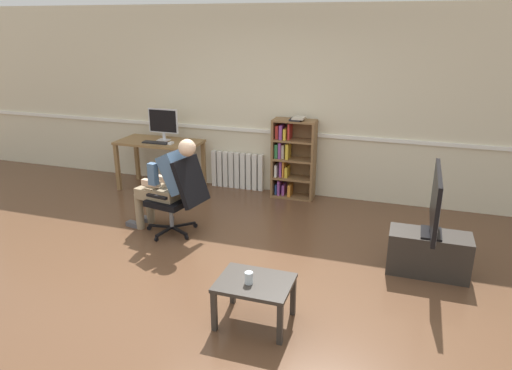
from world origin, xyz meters
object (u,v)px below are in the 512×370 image
at_px(tv_stand, 428,253).
at_px(imac_monitor, 163,122).
at_px(bookshelf, 291,158).
at_px(person_seated, 168,182).
at_px(drinking_glass, 249,278).
at_px(keyboard, 156,143).
at_px(tv_screen, 436,202).
at_px(radiator, 237,170).
at_px(coffee_table, 255,288).
at_px(office_chair, 179,194).
at_px(computer_mouse, 171,143).
at_px(computer_desk, 160,148).

bearing_deg(tv_stand, imac_monitor, 158.23).
height_order(bookshelf, person_seated, person_seated).
relative_size(bookshelf, drinking_glass, 11.62).
xyz_separation_m(keyboard, person_seated, (0.87, -1.25, -0.12)).
xyz_separation_m(bookshelf, tv_screen, (1.90, -1.74, 0.19)).
distance_m(radiator, tv_screen, 3.37).
xyz_separation_m(bookshelf, coffee_table, (0.48, -3.10, -0.25)).
relative_size(office_chair, tv_stand, 1.23).
bearing_deg(computer_mouse, bookshelf, 13.39).
bearing_deg(person_seated, keyboard, -135.20).
xyz_separation_m(computer_mouse, office_chair, (0.79, -1.30, -0.24)).
bearing_deg(person_seated, tv_stand, 98.74).
bearing_deg(computer_desk, office_chair, -53.42).
bearing_deg(imac_monitor, computer_mouse, -42.03).
xyz_separation_m(person_seated, coffee_table, (1.57, -1.42, -0.31)).
bearing_deg(bookshelf, imac_monitor, -173.76).
xyz_separation_m(person_seated, drinking_glass, (1.54, -1.47, -0.20)).
bearing_deg(keyboard, drinking_glass, -48.47).
distance_m(bookshelf, tv_stand, 2.60).
distance_m(keyboard, tv_stand, 4.12).
bearing_deg(keyboard, office_chair, -51.03).
relative_size(computer_mouse, bookshelf, 0.08).
distance_m(bookshelf, coffee_table, 3.15).
bearing_deg(radiator, person_seated, -97.00).
relative_size(bookshelf, person_seated, 1.00).
height_order(keyboard, coffee_table, keyboard).
distance_m(radiator, drinking_glass, 3.51).
relative_size(office_chair, tv_screen, 0.98).
height_order(computer_mouse, office_chair, office_chair).
relative_size(imac_monitor, office_chair, 0.49).
height_order(imac_monitor, tv_stand, imac_monitor).
bearing_deg(keyboard, coffee_table, -47.57).
bearing_deg(coffee_table, radiator, 112.91).
relative_size(radiator, drinking_glass, 8.08).
xyz_separation_m(coffee_table, drinking_glass, (-0.04, -0.05, 0.11)).
bearing_deg(coffee_table, computer_desk, 131.19).
bearing_deg(coffee_table, keyboard, 132.43).
height_order(tv_screen, coffee_table, tv_screen).
relative_size(bookshelf, radiator, 1.44).
xyz_separation_m(computer_desk, drinking_glass, (2.42, -2.86, -0.20)).
bearing_deg(office_chair, keyboard, -131.06).
xyz_separation_m(computer_desk, coffee_table, (2.46, -2.81, -0.31)).
bearing_deg(computer_mouse, person_seated, -63.77).
bearing_deg(coffee_table, person_seated, 137.88).
relative_size(radiator, person_seated, 0.69).
distance_m(computer_desk, tv_stand, 4.17).
height_order(imac_monitor, radiator, imac_monitor).
bearing_deg(coffee_table, bookshelf, 98.79).
height_order(computer_mouse, tv_stand, computer_mouse).
xyz_separation_m(keyboard, computer_mouse, (0.24, 0.02, 0.01)).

